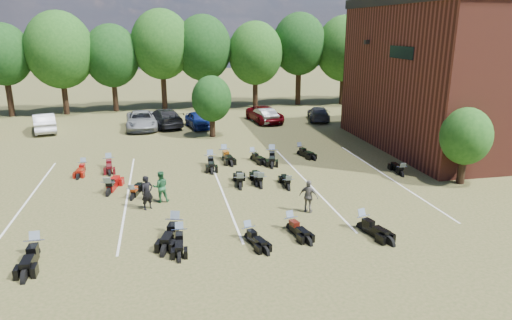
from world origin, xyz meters
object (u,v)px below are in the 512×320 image
object	(u,v)px
person_grey	(309,196)
motorcycle_0	(37,256)
motorcycle_7	(109,195)
person_green	(161,187)
motorcycle_14	(109,167)
motorcycle_3	(249,239)
person_black	(147,193)
car_4	(198,120)

from	to	relation	value
person_grey	motorcycle_0	size ratio (longest dim) A/B	0.65
person_grey	motorcycle_7	size ratio (longest dim) A/B	0.65
person_green	motorcycle_14	size ratio (longest dim) A/B	0.71
motorcycle_3	motorcycle_14	bearing A→B (deg)	102.96
person_black	motorcycle_14	world-z (taller)	person_black
person_grey	motorcycle_7	xyz separation A→B (m)	(-9.65, 4.49, -0.81)
person_black	motorcycle_0	bearing A→B (deg)	-166.62
motorcycle_0	motorcycle_14	distance (m)	11.75
person_black	person_green	size ratio (longest dim) A/B	1.04
person_black	person_green	distance (m)	1.07
person_green	person_grey	size ratio (longest dim) A/B	1.01
motorcycle_7	motorcycle_3	bearing A→B (deg)	143.46
motorcycle_7	motorcycle_14	size ratio (longest dim) A/B	1.09
person_green	motorcycle_14	distance (m)	7.50
person_black	motorcycle_14	bearing A→B (deg)	77.93
person_green	motorcycle_14	bearing A→B (deg)	-69.09
car_4	motorcycle_3	bearing A→B (deg)	-101.45
person_black	motorcycle_7	xyz separation A→B (m)	(-2.09, 2.50, -0.85)
motorcycle_3	motorcycle_14	size ratio (longest dim) A/B	0.88
person_grey	motorcycle_3	size ratio (longest dim) A/B	0.80
person_green	motorcycle_7	size ratio (longest dim) A/B	0.65
car_4	motorcycle_3	world-z (taller)	car_4
person_green	person_grey	bearing A→B (deg)	153.20
person_grey	motorcycle_3	bearing A→B (deg)	73.77
car_4	motorcycle_7	xyz separation A→B (m)	(-6.16, -15.88, -0.71)
car_4	motorcycle_7	size ratio (longest dim) A/B	1.66
person_black	motorcycle_3	world-z (taller)	person_black
person_grey	motorcycle_14	distance (m)	13.95
person_black	person_green	xyz separation A→B (m)	(0.65, 0.86, -0.03)
car_4	motorcycle_14	size ratio (longest dim) A/B	1.81
car_4	motorcycle_3	size ratio (longest dim) A/B	2.06
person_green	motorcycle_3	xyz separation A→B (m)	(3.54, -5.12, -0.82)
person_black	motorcycle_3	bearing A→B (deg)	-76.10
car_4	person_grey	xyz separation A→B (m)	(3.49, -20.37, 0.10)
car_4	motorcycle_7	world-z (taller)	car_4
motorcycle_0	person_green	bearing A→B (deg)	44.45
car_4	person_grey	distance (m)	20.67
motorcycle_0	motorcycle_3	xyz separation A→B (m)	(8.37, -0.24, 0.00)
motorcycle_3	motorcycle_7	xyz separation A→B (m)	(-6.27, 6.76, 0.00)
person_grey	motorcycle_0	xyz separation A→B (m)	(-11.74, -2.03, -0.81)
motorcycle_7	person_black	bearing A→B (deg)	140.54
motorcycle_0	car_4	bearing A→B (deg)	68.90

